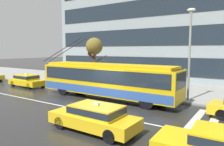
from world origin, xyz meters
TOP-DOWN VIEW (x-y plane):
  - ground_plane at (0.00, 0.00)m, footprint 160.00×160.00m
  - sidewalk_slab at (0.00, 9.07)m, footprint 80.00×10.00m
  - crosswalk_stripe_edge_near at (6.11, 1.04)m, footprint 0.44×4.40m
  - crosswalk_stripe_inner_a at (7.01, 1.04)m, footprint 0.44×4.40m
  - lane_centre_line at (0.00, -1.20)m, footprint 72.00×0.14m
  - trolleybus at (-1.07, 2.47)m, footprint 13.21×2.64m
  - taxi_queued_behind_bus at (-11.19, 2.29)m, footprint 4.31×1.90m
  - taxi_oncoming_near at (2.38, -3.49)m, footprint 4.51×1.80m
  - pedestrian_at_shelter at (1.61, 6.61)m, footprint 1.04×1.04m
  - pedestrian_approaching_curb at (0.72, 5.54)m, footprint 1.17×1.17m
  - pedestrian_walking_past at (-4.45, 7.00)m, footprint 1.47×1.47m
  - street_lamp at (4.71, 4.83)m, footprint 0.60×0.32m
  - street_tree_bare at (-5.59, 6.68)m, footprint 2.23×1.82m

SIDE VIEW (x-z plane):
  - ground_plane at x=0.00m, z-range 0.00..0.00m
  - lane_centre_line at x=0.00m, z-range 0.00..0.01m
  - crosswalk_stripe_edge_near at x=6.11m, z-range 0.00..0.01m
  - crosswalk_stripe_inner_a at x=7.01m, z-range 0.00..0.01m
  - sidewalk_slab at x=0.00m, z-range 0.00..0.14m
  - taxi_queued_behind_bus at x=-11.19m, z-range 0.01..1.40m
  - taxi_oncoming_near at x=2.38m, z-range 0.01..1.40m
  - trolleybus at x=-1.07m, z-range -0.91..3.98m
  - pedestrian_walking_past at x=-4.45m, z-range 0.73..2.64m
  - pedestrian_approaching_curb at x=0.72m, z-range 0.71..2.67m
  - pedestrian_at_shelter at x=1.61m, z-range 0.74..2.71m
  - street_lamp at x=4.71m, z-range 0.75..7.47m
  - street_tree_bare at x=-5.59m, z-range 1.66..6.70m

